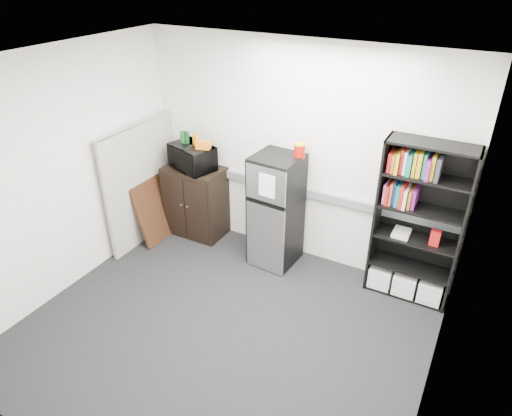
# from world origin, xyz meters

# --- Properties ---
(floor) EXTENTS (4.00, 4.00, 0.00)m
(floor) POSITION_xyz_m (0.00, 0.00, 0.00)
(floor) COLOR black
(floor) RESTS_ON ground
(wall_back) EXTENTS (4.00, 0.02, 2.70)m
(wall_back) POSITION_xyz_m (0.00, 1.75, 1.35)
(wall_back) COLOR white
(wall_back) RESTS_ON floor
(wall_right) EXTENTS (0.02, 3.50, 2.70)m
(wall_right) POSITION_xyz_m (2.00, 0.00, 1.35)
(wall_right) COLOR white
(wall_right) RESTS_ON floor
(wall_left) EXTENTS (0.02, 3.50, 2.70)m
(wall_left) POSITION_xyz_m (-2.00, 0.00, 1.35)
(wall_left) COLOR white
(wall_left) RESTS_ON floor
(ceiling) EXTENTS (4.00, 3.50, 0.02)m
(ceiling) POSITION_xyz_m (0.00, 0.00, 2.70)
(ceiling) COLOR white
(ceiling) RESTS_ON wall_back
(electrical_raceway) EXTENTS (3.92, 0.05, 0.10)m
(electrical_raceway) POSITION_xyz_m (0.00, 1.72, 0.90)
(electrical_raceway) COLOR slate
(electrical_raceway) RESTS_ON wall_back
(wall_note) EXTENTS (0.14, 0.00, 0.10)m
(wall_note) POSITION_xyz_m (-0.35, 1.74, 1.55)
(wall_note) COLOR white
(wall_note) RESTS_ON wall_back
(bookshelf) EXTENTS (0.90, 0.34, 1.85)m
(bookshelf) POSITION_xyz_m (1.53, 1.57, 0.91)
(bookshelf) COLOR black
(bookshelf) RESTS_ON floor
(cubicle_partition) EXTENTS (0.06, 1.30, 1.62)m
(cubicle_partition) POSITION_xyz_m (-1.90, 1.08, 0.81)
(cubicle_partition) COLOR gray
(cubicle_partition) RESTS_ON floor
(cabinet) EXTENTS (0.79, 0.52, 0.99)m
(cabinet) POSITION_xyz_m (-1.36, 1.50, 0.49)
(cabinet) COLOR black
(cabinet) RESTS_ON floor
(microwave) EXTENTS (0.68, 0.56, 0.32)m
(microwave) POSITION_xyz_m (-1.36, 1.48, 1.15)
(microwave) COLOR black
(microwave) RESTS_ON cabinet
(snack_box_a) EXTENTS (0.08, 0.07, 0.15)m
(snack_box_a) POSITION_xyz_m (-1.50, 1.52, 1.38)
(snack_box_a) COLOR #1B602B
(snack_box_a) RESTS_ON microwave
(snack_box_b) EXTENTS (0.08, 0.06, 0.15)m
(snack_box_b) POSITION_xyz_m (-1.46, 1.52, 1.38)
(snack_box_b) COLOR #0C3714
(snack_box_b) RESTS_ON microwave
(snack_box_c) EXTENTS (0.08, 0.07, 0.14)m
(snack_box_c) POSITION_xyz_m (-1.30, 1.52, 1.38)
(snack_box_c) COLOR orange
(snack_box_c) RESTS_ON microwave
(snack_bag) EXTENTS (0.20, 0.14, 0.10)m
(snack_bag) POSITION_xyz_m (-1.15, 1.47, 1.36)
(snack_bag) COLOR orange
(snack_bag) RESTS_ON microwave
(refrigerator) EXTENTS (0.57, 0.60, 1.43)m
(refrigerator) POSITION_xyz_m (-0.10, 1.42, 0.72)
(refrigerator) COLOR black
(refrigerator) RESTS_ON floor
(coffee_can) EXTENTS (0.13, 0.13, 0.18)m
(coffee_can) POSITION_xyz_m (0.12, 1.55, 1.52)
(coffee_can) COLOR #A31207
(coffee_can) RESTS_ON refrigerator
(framed_poster) EXTENTS (0.26, 0.67, 0.84)m
(framed_poster) POSITION_xyz_m (-1.77, 1.14, 0.43)
(framed_poster) COLOR black
(framed_poster) RESTS_ON floor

